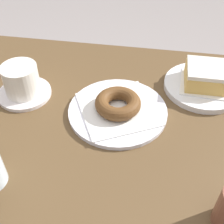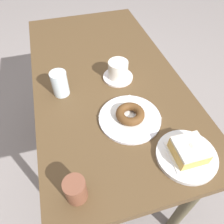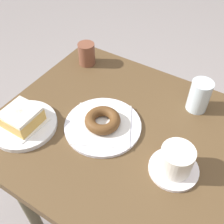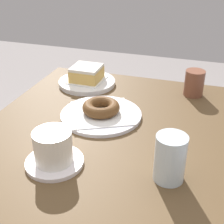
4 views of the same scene
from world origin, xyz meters
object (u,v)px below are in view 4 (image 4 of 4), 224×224
object	(u,v)px
plate_glazed_square	(87,82)
sugar_jar	(194,83)
water_glass	(170,158)
plate_chocolate_ring	(101,115)
donut_glazed_square	(87,73)
coffee_cup	(53,150)
donut_chocolate_ring	(101,107)

from	to	relation	value
plate_glazed_square	sugar_jar	world-z (taller)	sugar_jar
water_glass	sugar_jar	bearing A→B (deg)	178.46
plate_chocolate_ring	water_glass	bearing A→B (deg)	47.03
donut_glazed_square	coffee_cup	bearing A→B (deg)	12.47
coffee_cup	plate_chocolate_ring	bearing A→B (deg)	173.68
sugar_jar	donut_glazed_square	bearing A→B (deg)	-85.82
plate_glazed_square	water_glass	world-z (taller)	water_glass
plate_glazed_square	donut_chocolate_ring	xyz separation A→B (m)	(0.20, 0.12, 0.02)
donut_chocolate_ring	sugar_jar	distance (m)	0.33
donut_glazed_square	plate_chocolate_ring	bearing A→B (deg)	31.68
donut_glazed_square	donut_chocolate_ring	xyz separation A→B (m)	(0.20, 0.12, -0.01)
plate_glazed_square	sugar_jar	xyz separation A→B (m)	(-0.03, 0.36, 0.03)
plate_glazed_square	plate_chocolate_ring	world-z (taller)	plate_glazed_square
plate_chocolate_ring	donut_chocolate_ring	size ratio (longest dim) A/B	2.17
donut_glazed_square	water_glass	bearing A→B (deg)	40.38
donut_chocolate_ring	donut_glazed_square	bearing A→B (deg)	-148.32
water_glass	sugar_jar	distance (m)	0.43
donut_glazed_square	sugar_jar	bearing A→B (deg)	94.18
coffee_cup	sugar_jar	distance (m)	0.53
donut_glazed_square	donut_chocolate_ring	distance (m)	0.23
plate_glazed_square	plate_chocolate_ring	bearing A→B (deg)	31.68
donut_chocolate_ring	plate_glazed_square	bearing A→B (deg)	-148.32
plate_glazed_square	sugar_jar	size ratio (longest dim) A/B	2.35
donut_glazed_square	donut_chocolate_ring	size ratio (longest dim) A/B	0.91
plate_glazed_square	water_glass	bearing A→B (deg)	40.38
plate_chocolate_ring	donut_glazed_square	bearing A→B (deg)	-148.32
plate_chocolate_ring	sugar_jar	size ratio (longest dim) A/B	2.76
plate_chocolate_ring	coffee_cup	xyz separation A→B (m)	(0.24, -0.03, 0.03)
donut_glazed_square	donut_chocolate_ring	bearing A→B (deg)	31.68
donut_glazed_square	sugar_jar	size ratio (longest dim) A/B	1.15
plate_glazed_square	plate_chocolate_ring	size ratio (longest dim) A/B	0.85
plate_glazed_square	donut_chocolate_ring	size ratio (longest dim) A/B	1.85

